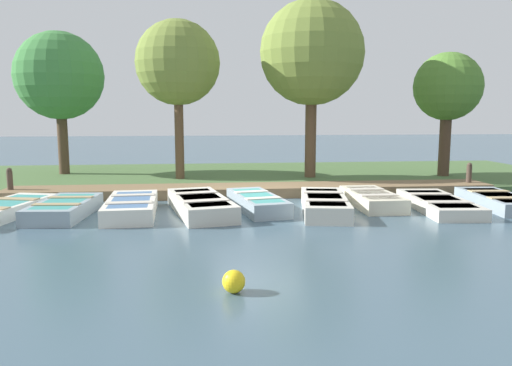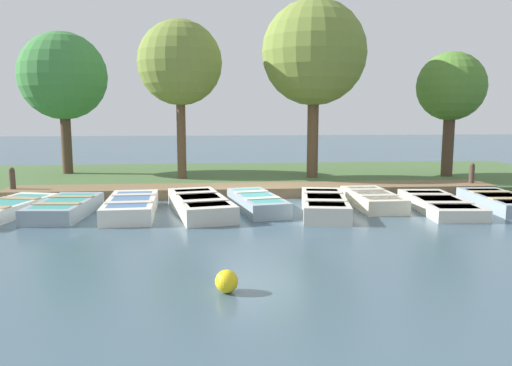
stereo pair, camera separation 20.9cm
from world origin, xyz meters
TOP-DOWN VIEW (x-y plane):
  - ground_plane at (0.00, 0.00)m, footprint 80.00×80.00m
  - shore_bank at (-5.00, 0.00)m, footprint 8.00×24.00m
  - dock_walkway at (-1.50, 0.00)m, footprint 1.41×14.77m
  - rowboat_0 at (1.04, -6.43)m, footprint 3.39×1.87m
  - rowboat_1 at (1.12, -4.96)m, footprint 2.71×1.39m
  - rowboat_2 at (1.13, -3.34)m, footprint 2.96×1.32m
  - rowboat_3 at (1.08, -1.63)m, footprint 3.44×1.85m
  - rowboat_4 at (0.81, -0.16)m, footprint 2.93×1.48m
  - rowboat_5 at (1.31, 1.52)m, footprint 3.31×1.59m
  - rowboat_6 at (0.63, 3.00)m, footprint 2.64×1.09m
  - rowboat_7 at (1.26, 4.58)m, footprint 3.36×1.50m
  - rowboat_8 at (1.11, 6.35)m, footprint 2.96×1.38m
  - mooring_post_near at (-1.45, -7.15)m, footprint 0.17×0.17m
  - mooring_post_far at (-1.45, 6.91)m, footprint 0.17×0.17m
  - buoy at (6.78, -1.13)m, footprint 0.33×0.33m
  - park_tree_far_left at (-5.82, -6.78)m, footprint 3.22×3.22m
  - park_tree_left at (-3.98, -2.37)m, footprint 2.89×2.89m
  - park_tree_center at (-3.93, 2.27)m, footprint 3.64×3.64m
  - park_tree_right at (-3.80, 7.22)m, footprint 2.43×2.43m

SIDE VIEW (x-z plane):
  - ground_plane at x=0.00m, z-range 0.00..0.00m
  - shore_bank at x=-5.00m, z-range 0.00..0.22m
  - dock_walkway at x=-1.50m, z-range 0.00..0.30m
  - rowboat_7 at x=1.26m, z-range 0.00..0.32m
  - buoy at x=6.78m, z-range 0.00..0.33m
  - rowboat_0 at x=1.04m, z-range 0.00..0.35m
  - rowboat_8 at x=1.11m, z-range 0.00..0.36m
  - rowboat_1 at x=1.12m, z-range 0.00..0.40m
  - rowboat_6 at x=0.63m, z-range 0.00..0.40m
  - rowboat_4 at x=0.81m, z-range 0.00..0.41m
  - rowboat_2 at x=1.13m, z-range 0.00..0.42m
  - rowboat_5 at x=1.31m, z-range 0.00..0.43m
  - rowboat_3 at x=1.08m, z-range 0.00..0.44m
  - mooring_post_near at x=-1.45m, z-range 0.00..0.94m
  - mooring_post_far at x=-1.45m, z-range 0.00..0.94m
  - park_tree_right at x=-3.80m, z-range 1.05..5.70m
  - park_tree_far_left at x=-5.82m, z-range 1.09..6.56m
  - park_tree_left at x=-3.98m, z-range 1.34..6.99m
  - park_tree_center at x=-3.93m, z-range 1.35..7.75m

